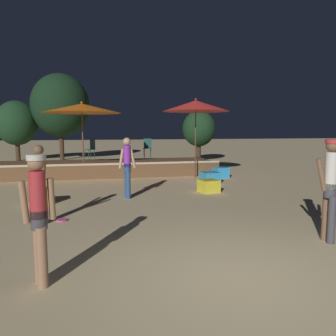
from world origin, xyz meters
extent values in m
plane|color=#D1B784|center=(0.00, 0.00, 0.00)|extent=(120.00, 120.00, 0.00)
cube|color=brown|center=(-1.74, 10.73, 0.28)|extent=(10.34, 2.78, 0.56)
cube|color=#CCB793|center=(-1.74, 9.38, 0.60)|extent=(10.34, 0.12, 0.08)
cylinder|color=brown|center=(-2.22, 9.36, 1.30)|extent=(0.05, 0.05, 2.60)
cone|color=orange|center=(-2.22, 9.36, 2.78)|extent=(3.00, 3.00, 0.36)
sphere|color=orange|center=(-2.22, 9.36, 3.00)|extent=(0.08, 0.08, 0.08)
cylinder|color=brown|center=(2.23, 8.97, 1.35)|extent=(0.05, 0.05, 2.69)
cone|color=red|center=(2.23, 8.97, 2.91)|extent=(2.68, 2.68, 0.44)
sphere|color=red|center=(2.23, 8.97, 3.17)|extent=(0.08, 0.08, 0.08)
cube|color=yellow|center=(1.70, 5.86, 0.19)|extent=(0.65, 0.65, 0.39)
cube|color=#2D9EDB|center=(2.37, 7.57, 0.20)|extent=(0.67, 0.67, 0.40)
cube|color=#2D9EDB|center=(3.27, 8.73, 0.21)|extent=(0.58, 0.58, 0.42)
cube|color=yellow|center=(-3.21, 5.25, 0.22)|extent=(0.51, 0.51, 0.45)
cylinder|color=#2D4C7F|center=(-0.88, 5.41, 0.40)|extent=(0.13, 0.13, 0.80)
cylinder|color=#2D4C7F|center=(-0.91, 5.58, 0.40)|extent=(0.13, 0.13, 0.80)
cylinder|color=#2D4C7F|center=(-0.90, 5.50, 0.88)|extent=(0.21, 0.21, 0.24)
cylinder|color=purple|center=(-0.90, 5.50, 1.21)|extent=(0.21, 0.21, 0.62)
cylinder|color=tan|center=(-0.73, 5.53, 1.14)|extent=(0.19, 0.11, 0.55)
cylinder|color=tan|center=(-1.06, 5.47, 1.14)|extent=(0.18, 0.11, 0.55)
sphere|color=tan|center=(-0.90, 5.50, 1.63)|extent=(0.22, 0.22, 0.22)
cylinder|color=brown|center=(-2.98, 3.22, 0.38)|extent=(0.13, 0.13, 0.76)
cylinder|color=brown|center=(-2.85, 3.32, 0.38)|extent=(0.13, 0.13, 0.76)
cylinder|color=#2D4C7F|center=(-2.92, 3.27, 0.84)|extent=(0.20, 0.20, 0.24)
cylinder|color=#D8D14C|center=(-2.92, 3.27, 1.16)|extent=(0.20, 0.20, 0.59)
cylinder|color=brown|center=(-2.83, 3.14, 1.09)|extent=(0.18, 0.21, 0.52)
cylinder|color=brown|center=(-3.01, 3.40, 1.09)|extent=(0.20, 0.23, 0.52)
sphere|color=brown|center=(-2.92, 3.27, 1.55)|extent=(0.21, 0.21, 0.21)
cylinder|color=#3F3F47|center=(2.15, 0.93, 0.42)|extent=(0.13, 0.13, 0.84)
cylinder|color=brown|center=(2.17, 1.10, 0.42)|extent=(0.13, 0.13, 0.84)
cylinder|color=#3F3F47|center=(2.16, 1.01, 0.92)|extent=(0.22, 0.22, 0.24)
cylinder|color=beige|center=(2.16, 1.01, 1.26)|extent=(0.22, 0.22, 0.64)
cylinder|color=brown|center=(1.98, 1.03, 1.19)|extent=(0.22, 0.10, 0.57)
sphere|color=brown|center=(2.16, 1.01, 1.70)|extent=(0.23, 0.23, 0.23)
cylinder|color=#B22D33|center=(2.16, 1.01, 1.76)|extent=(0.25, 0.25, 0.07)
cylinder|color=#997051|center=(-2.54, 0.51, 0.39)|extent=(0.13, 0.13, 0.77)
cylinder|color=#997051|center=(-2.48, 0.35, 0.39)|extent=(0.13, 0.13, 0.77)
cylinder|color=#3F3F47|center=(-2.51, 0.43, 0.85)|extent=(0.20, 0.20, 0.24)
cylinder|color=#B22D33|center=(-2.51, 0.43, 1.17)|extent=(0.20, 0.20, 0.59)
cylinder|color=#997051|center=(-2.66, 0.37, 1.10)|extent=(0.14, 0.12, 0.53)
cylinder|color=#997051|center=(-2.36, 0.49, 1.10)|extent=(0.12, 0.11, 0.53)
sphere|color=#997051|center=(-2.51, 0.43, 1.57)|extent=(0.21, 0.21, 0.21)
cylinder|color=beige|center=(-2.51, 0.43, 1.63)|extent=(0.23, 0.23, 0.07)
cylinder|color=#1E4C47|center=(0.46, 11.24, 0.86)|extent=(0.02, 0.02, 0.45)
cylinder|color=#1E4C47|center=(0.75, 11.16, 0.86)|extent=(0.02, 0.02, 0.45)
cylinder|color=#1E4C47|center=(0.53, 11.53, 0.86)|extent=(0.02, 0.02, 0.45)
cylinder|color=#1E4C47|center=(0.82, 11.45, 0.86)|extent=(0.02, 0.02, 0.45)
cylinder|color=#1E4C47|center=(0.64, 11.35, 1.09)|extent=(0.40, 0.40, 0.02)
cube|color=#1E4C47|center=(0.68, 11.51, 1.31)|extent=(0.36, 0.12, 0.45)
cylinder|color=#1E4C47|center=(-2.21, 11.11, 0.86)|extent=(0.02, 0.02, 0.45)
cylinder|color=#1E4C47|center=(-2.04, 10.86, 0.86)|extent=(0.02, 0.02, 0.45)
cylinder|color=#1E4C47|center=(-1.96, 11.27, 0.86)|extent=(0.02, 0.02, 0.45)
cylinder|color=#1E4C47|center=(-1.79, 11.03, 0.86)|extent=(0.02, 0.02, 0.45)
cylinder|color=#1E4C47|center=(-2.00, 11.07, 1.09)|extent=(0.40, 0.40, 0.02)
cube|color=#1E4C47|center=(-1.86, 11.16, 1.31)|extent=(0.23, 0.31, 0.45)
cylinder|color=#E54C99|center=(-2.53, 3.45, 0.02)|extent=(0.24, 0.24, 0.03)
cylinder|color=#3D2B1C|center=(-6.49, 18.45, 0.61)|extent=(0.28, 0.28, 1.23)
ellipsoid|color=#19381E|center=(-6.49, 18.45, 2.36)|extent=(2.53, 2.53, 2.78)
cylinder|color=#3D2B1C|center=(4.51, 15.45, 0.56)|extent=(0.28, 0.28, 1.13)
ellipsoid|color=#19381E|center=(4.51, 15.45, 2.03)|extent=(2.00, 2.00, 2.20)
cylinder|color=#3D2B1C|center=(-3.82, 18.44, 0.93)|extent=(0.28, 0.28, 1.86)
ellipsoid|color=black|center=(-3.82, 18.44, 3.50)|extent=(3.64, 3.64, 4.00)
camera|label=1|loc=(-1.82, -3.80, 1.97)|focal=35.00mm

